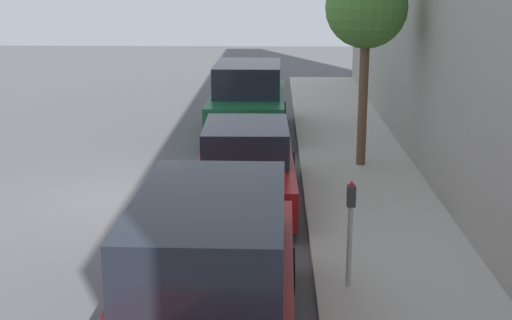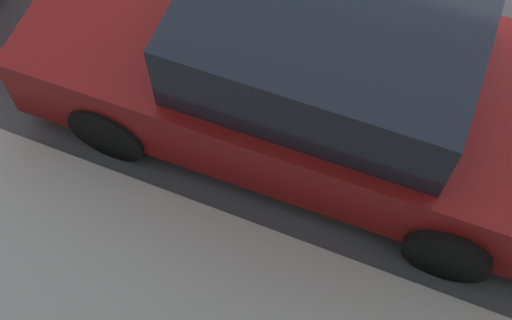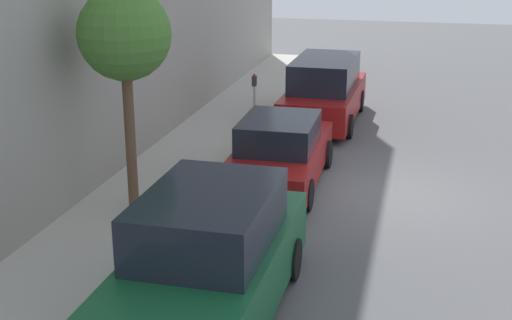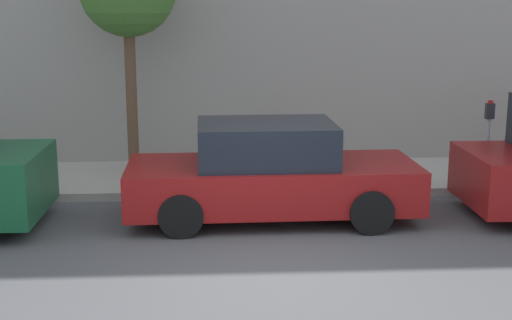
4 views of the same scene
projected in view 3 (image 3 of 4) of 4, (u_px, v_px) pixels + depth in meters
The scene contains 7 objects.
ground_plane at pixel (386, 195), 15.36m from camera, with size 60.00×60.00×0.00m, color #515154.
sidewalk at pixel (177, 174), 16.40m from camera, with size 2.55×32.00×0.15m.
parked_minivan_nearest at pixel (324, 91), 20.78m from camera, with size 2.02×4.92×1.90m.
parked_sedan_second at pixel (280, 153), 15.77m from camera, with size 1.92×4.53×1.54m.
parked_suv_third at pixel (210, 260), 10.25m from camera, with size 2.08×4.82×1.98m.
parking_meter_near at pixel (254, 95), 19.76m from camera, with size 0.11×0.15×1.49m.
street_tree at pixel (124, 36), 13.22m from camera, with size 1.76×1.76×4.34m.
Camera 3 is at (-0.65, 14.62, 5.50)m, focal length 50.00 mm.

